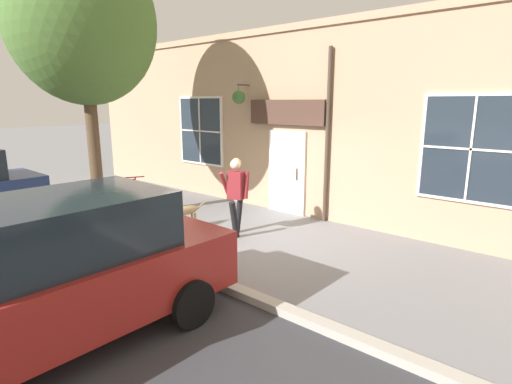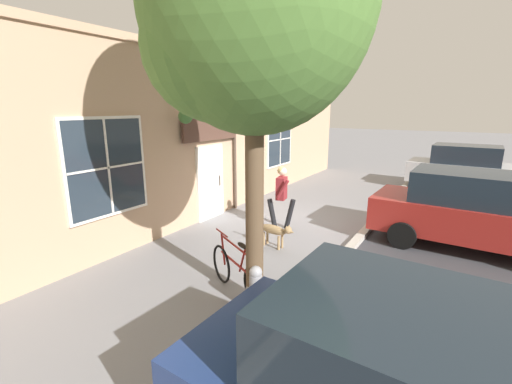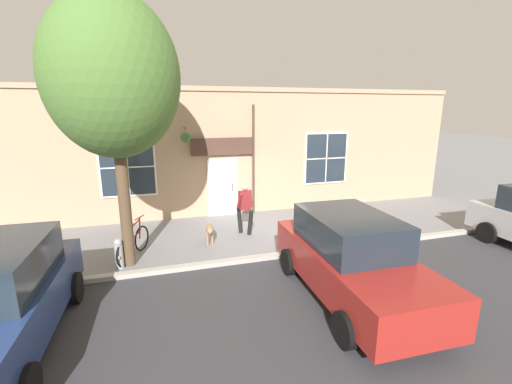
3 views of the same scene
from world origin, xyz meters
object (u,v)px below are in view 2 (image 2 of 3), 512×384
Objects in this scene: parked_car_far_end at (469,168)px; leaning_bicycle at (237,272)px; pedestrian_walking at (282,192)px; dog_on_leash at (275,230)px; parked_car_mid_block at (473,211)px; street_tree_by_curb at (247,11)px; fire_hydrant at (256,288)px.

leaning_bicycle is at bearing -106.68° from parked_car_far_end.
leaning_bicycle is (0.86, -3.28, -0.62)m from pedestrian_walking.
parked_car_mid_block is at bearing 31.48° from dog_on_leash.
parked_car_mid_block is at bearing 52.43° from leaning_bicycle.
street_tree_by_curb is (0.72, -2.22, 3.99)m from dog_on_leash.
parked_car_far_end is at bearing 73.32° from leaning_bicycle.
pedestrian_walking is at bearing 109.25° from street_tree_by_curb.
dog_on_leash is (0.47, -1.19, -0.59)m from pedestrian_walking.
pedestrian_walking is 0.38× the size of parked_car_far_end.
parked_car_far_end is at bearing 61.32° from pedestrian_walking.
leaning_bicycle reaches higher than dog_on_leash.
fire_hydrant is at bearing -68.05° from pedestrian_walking.
street_tree_by_curb is at bearing -23.24° from leaning_bicycle.
fire_hydrant is (0.97, -2.40, -0.01)m from dog_on_leash.
fire_hydrant is (1.45, -3.59, -0.60)m from pedestrian_walking.
pedestrian_walking is at bearing 104.77° from leaning_bicycle.
street_tree_by_curb is 11.79m from parked_car_far_end.
parked_car_mid_block is 6.35m from parked_car_far_end.
pedestrian_walking is 3.92m from fire_hydrant.
fire_hydrant is at bearing -28.29° from leaning_bicycle.
dog_on_leash is at bearing 100.65° from leaning_bicycle.
street_tree_by_curb is 6.49m from parked_car_mid_block.
street_tree_by_curb is 4.00m from fire_hydrant.
dog_on_leash is 1.44× the size of fire_hydrant.
leaning_bicycle is (0.39, -2.08, -0.02)m from dog_on_leash.
pedestrian_walking is 1.41m from dog_on_leash.
leaning_bicycle is 5.56m from parked_car_mid_block.
street_tree_by_curb is 4.03m from leaning_bicycle.
street_tree_by_curb reaches higher than parked_car_mid_block.
parked_car_far_end reaches higher than pedestrian_walking.
fire_hydrant is (-2.79, -4.70, -0.48)m from parked_car_mid_block.
parked_car_mid_block reaches higher than dog_on_leash.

